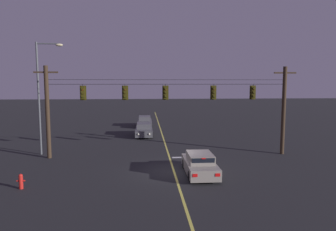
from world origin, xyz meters
TOP-DOWN VIEW (x-y plane):
  - ground_plane at (0.00, 0.00)m, footprint 180.00×180.00m
  - lane_centre_stripe at (0.00, 10.26)m, footprint 0.14×60.00m
  - stop_bar_paint at (1.90, 3.66)m, footprint 3.40×0.36m
  - signal_span_assembly at (0.00, 4.26)m, footprint 20.38×0.32m
  - traffic_light_leftmost at (-6.61, 4.24)m, footprint 0.48×0.41m
  - traffic_light_left_inner at (-3.40, 4.24)m, footprint 0.48×0.41m
  - traffic_light_centre at (-0.26, 4.24)m, footprint 0.48×0.41m
  - traffic_light_right_inner at (3.55, 4.24)m, footprint 0.48×0.41m
  - traffic_light_rightmost at (6.74, 4.24)m, footprint 0.48×0.41m
  - car_waiting_near_lane at (1.57, -0.77)m, footprint 1.80×4.33m
  - car_oncoming_lead at (-2.03, 13.49)m, footprint 1.80×4.42m
  - car_oncoming_trailing at (-1.97, 20.60)m, footprint 1.80×4.42m
  - street_lamp_corner at (-10.04, 5.51)m, footprint 2.11×0.30m
  - fire_hydrant at (-8.67, -2.65)m, footprint 0.44×0.22m

SIDE VIEW (x-z plane):
  - ground_plane at x=0.00m, z-range 0.00..0.00m
  - lane_centre_stripe at x=0.00m, z-range 0.00..0.01m
  - stop_bar_paint at x=1.90m, z-range 0.00..0.01m
  - fire_hydrant at x=-8.67m, z-range 0.02..0.86m
  - car_oncoming_lead at x=-2.03m, z-range -0.05..1.34m
  - car_oncoming_trailing at x=-1.97m, z-range -0.05..1.34m
  - car_waiting_near_lane at x=1.57m, z-range -0.05..1.34m
  - signal_span_assembly at x=0.00m, z-range 0.15..7.23m
  - traffic_light_leftmost at x=-6.61m, z-range 4.41..5.63m
  - traffic_light_left_inner at x=-3.40m, z-range 4.41..5.63m
  - traffic_light_centre at x=-0.26m, z-range 4.41..5.63m
  - traffic_light_right_inner at x=3.55m, z-range 4.41..5.63m
  - traffic_light_rightmost at x=6.74m, z-range 4.41..5.63m
  - street_lamp_corner at x=-10.04m, z-range 0.83..9.80m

